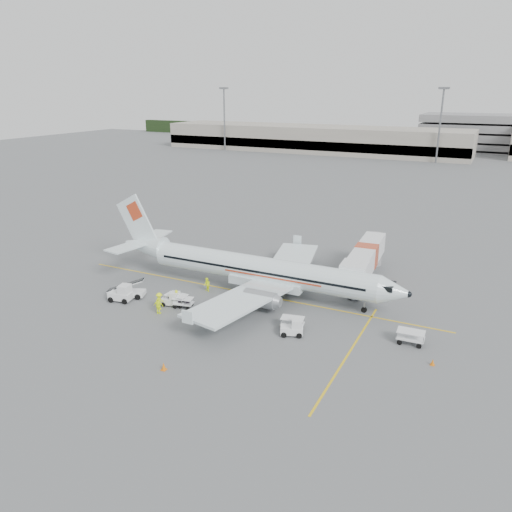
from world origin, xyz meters
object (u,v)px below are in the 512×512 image
Objects in this scene: aircraft at (261,253)px; tug_aft at (120,293)px; tug_mid at (171,299)px; belt_loader at (127,285)px; jet_bridge at (366,263)px; tug_fore at (292,327)px.

aircraft is 15.85m from tug_aft.
aircraft is 17.64× the size of tug_mid.
belt_loader is 2.51× the size of tug_mid.
aircraft is 2.05× the size of jet_bridge.
aircraft reaches higher than tug_fore.
belt_loader is 2.03× the size of tug_aft.
tug_aft is (-22.18, -17.56, -1.28)m from jet_bridge.
aircraft is at bearing 23.25° from tug_aft.
tug_mid is at bearing -139.55° from jet_bridge.
aircraft is 10.91m from tug_mid.
jet_bridge is at bearing 30.94° from tug_mid.
belt_loader is at bearing 81.57° from tug_aft.
belt_loader is at bearing -147.43° from jet_bridge.
tug_mid is (-16.60, -16.11, -1.46)m from jet_bridge.
tug_aft is (-12.70, -8.67, -3.84)m from aircraft.
aircraft is 7.02× the size of belt_loader.
tug_mid is (-7.12, -7.22, -4.02)m from aircraft.
tug_fore is at bearing -48.65° from aircraft.
jet_bridge is 3.42× the size of belt_loader.
tug_mid is at bearing -134.76° from aircraft.
tug_fore is at bearing -8.61° from tug_aft.
tug_fore is at bearing -102.37° from jet_bridge.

